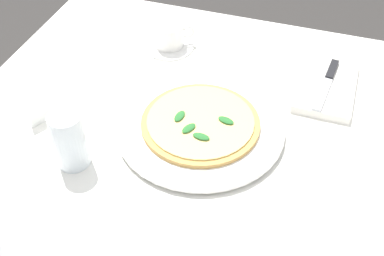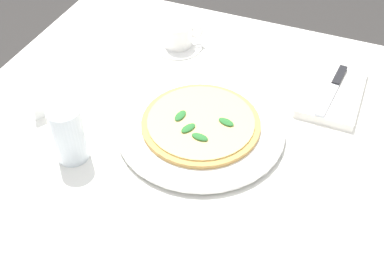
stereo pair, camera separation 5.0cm
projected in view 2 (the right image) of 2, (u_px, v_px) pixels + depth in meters
The scene contains 8 objects.
dining_table at pixel (184, 181), 1.13m from camera, with size 1.03×1.03×0.74m.
pizza_plate at pixel (201, 127), 1.04m from camera, with size 0.36×0.36×0.02m.
pizza at pixel (201, 123), 1.03m from camera, with size 0.25×0.25×0.02m.
coffee_cup_far_left at pixel (178, 36), 1.26m from camera, with size 0.13×0.13×0.07m.
water_glass_near_right at pixel (69, 137), 0.96m from camera, with size 0.07×0.07×0.12m.
napkin_folded at pixel (332, 92), 1.13m from camera, with size 0.22×0.13×0.02m.
dinner_knife at pixel (333, 88), 1.12m from camera, with size 0.20×0.04×0.01m.
menu_card at pixel (51, 102), 1.07m from camera, with size 0.08×0.05×0.06m.
Camera 2 is at (0.67, 0.29, 1.46)m, focal length 45.65 mm.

